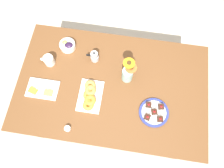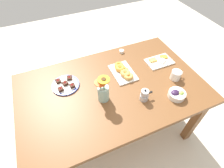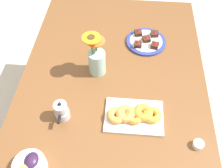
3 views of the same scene
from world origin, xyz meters
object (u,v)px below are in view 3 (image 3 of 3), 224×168
object	(u,v)px
dining_table	(112,98)
dessert_plate	(146,41)
grape_bowl	(30,166)
moka_pot	(62,111)
flower_vase	(97,60)
jam_cup_honey	(198,144)
croissant_platter	(134,115)

from	to	relation	value
dining_table	dessert_plate	size ratio (longest dim) A/B	6.68
grape_bowl	moka_pot	distance (m)	0.27
grape_bowl	flower_vase	bearing A→B (deg)	158.97
dessert_plate	moka_pot	size ratio (longest dim) A/B	2.01
grape_bowl	moka_pot	world-z (taller)	moka_pot
grape_bowl	jam_cup_honey	bearing A→B (deg)	102.57
dining_table	dessert_plate	xyz separation A→B (m)	(-0.37, 0.18, 0.10)
dessert_plate	moka_pot	xyz separation A→B (m)	(0.55, -0.40, 0.04)
dining_table	grape_bowl	world-z (taller)	grape_bowl
croissant_platter	dessert_plate	world-z (taller)	dessert_plate
moka_pot	jam_cup_honey	bearing A→B (deg)	81.02
dining_table	croissant_platter	distance (m)	0.23
croissant_platter	flower_vase	world-z (taller)	flower_vase
flower_vase	dessert_plate	bearing A→B (deg)	133.14
jam_cup_honey	flower_vase	size ratio (longest dim) A/B	0.19
croissant_platter	jam_cup_honey	size ratio (longest dim) A/B	5.96
jam_cup_honey	dessert_plate	bearing A→B (deg)	-160.48
dessert_plate	jam_cup_honey	bearing A→B (deg)	19.52
jam_cup_honey	moka_pot	world-z (taller)	moka_pot
grape_bowl	jam_cup_honey	distance (m)	0.73
dining_table	grape_bowl	distance (m)	0.55
moka_pot	flower_vase	bearing A→B (deg)	156.30
dessert_plate	flower_vase	distance (m)	0.37
dessert_plate	dining_table	bearing A→B (deg)	-25.91
grape_bowl	dessert_plate	size ratio (longest dim) A/B	0.58
dining_table	moka_pot	size ratio (longest dim) A/B	13.45
croissant_platter	moka_pot	size ratio (longest dim) A/B	2.40
grape_bowl	croissant_platter	distance (m)	0.51
flower_vase	grape_bowl	bearing A→B (deg)	-21.03
flower_vase	moka_pot	xyz separation A→B (m)	(0.30, -0.13, -0.04)
jam_cup_honey	moka_pot	bearing A→B (deg)	-98.98
grape_bowl	jam_cup_honey	world-z (taller)	grape_bowl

